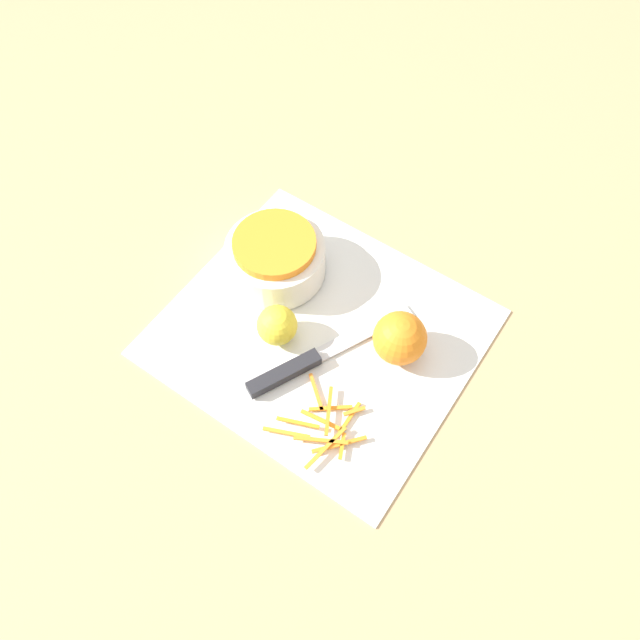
{
  "coord_description": "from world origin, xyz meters",
  "views": [
    {
      "loc": [
        0.25,
        -0.37,
        0.78
      ],
      "look_at": [
        0.0,
        0.0,
        0.04
      ],
      "focal_mm": 35.0,
      "sensor_mm": 36.0,
      "label": 1
    }
  ],
  "objects_px": {
    "bowl_speckled": "(276,256)",
    "knife": "(301,362)",
    "orange_left": "(400,338)",
    "lemon": "(277,325)"
  },
  "relations": [
    {
      "from": "bowl_speckled",
      "to": "orange_left",
      "type": "distance_m",
      "value": 0.22
    },
    {
      "from": "bowl_speckled",
      "to": "orange_left",
      "type": "xyz_separation_m",
      "value": [
        0.22,
        -0.02,
        0.0
      ]
    },
    {
      "from": "orange_left",
      "to": "lemon",
      "type": "relative_size",
      "value": 1.3
    },
    {
      "from": "bowl_speckled",
      "to": "orange_left",
      "type": "relative_size",
      "value": 1.98
    },
    {
      "from": "bowl_speckled",
      "to": "orange_left",
      "type": "bearing_deg",
      "value": -4.23
    },
    {
      "from": "knife",
      "to": "lemon",
      "type": "distance_m",
      "value": 0.06
    },
    {
      "from": "bowl_speckled",
      "to": "lemon",
      "type": "distance_m",
      "value": 0.11
    },
    {
      "from": "bowl_speckled",
      "to": "knife",
      "type": "distance_m",
      "value": 0.17
    },
    {
      "from": "knife",
      "to": "orange_left",
      "type": "bearing_deg",
      "value": -20.94
    },
    {
      "from": "knife",
      "to": "orange_left",
      "type": "xyz_separation_m",
      "value": [
        0.1,
        0.09,
        0.03
      ]
    }
  ]
}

